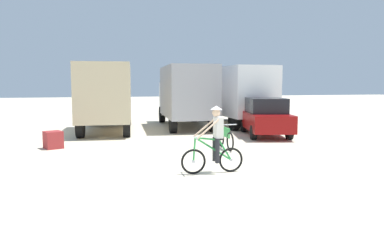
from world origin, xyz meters
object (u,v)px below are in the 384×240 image
object	(u,v)px
box_truck_grey_hauler	(185,94)
bicycle_spare	(225,138)
supply_crate	(53,140)
cyclist_orange_shirt	(215,142)
box_truck_avon_van	(236,93)
box_truck_tan_camper	(107,94)
sedan_parked	(265,117)

from	to	relation	value
box_truck_grey_hauler	bicycle_spare	size ratio (longest dim) A/B	3.99
supply_crate	cyclist_orange_shirt	bearing A→B (deg)	-48.10
box_truck_avon_van	bicycle_spare	distance (m)	8.00
box_truck_avon_van	bicycle_spare	xyz separation A→B (m)	(-3.30, -7.14, -1.48)
box_truck_grey_hauler	cyclist_orange_shirt	bearing A→B (deg)	-99.83
box_truck_avon_van	cyclist_orange_shirt	bearing A→B (deg)	-114.84
box_truck_tan_camper	sedan_parked	world-z (taller)	box_truck_tan_camper
box_truck_tan_camper	cyclist_orange_shirt	xyz separation A→B (m)	(2.48, -9.76, -1.03)
box_truck_grey_hauler	bicycle_spare	world-z (taller)	box_truck_grey_hauler
box_truck_grey_hauler	supply_crate	size ratio (longest dim) A/B	10.71
box_truck_tan_camper	supply_crate	xyz separation A→B (m)	(-2.13, -4.61, -1.55)
box_truck_tan_camper	box_truck_avon_van	size ratio (longest dim) A/B	1.03
box_truck_grey_hauler	supply_crate	world-z (taller)	box_truck_grey_hauler
box_truck_tan_camper	sedan_parked	size ratio (longest dim) A/B	1.55
sedan_parked	box_truck_grey_hauler	bearing A→B (deg)	123.49
sedan_parked	bicycle_spare	distance (m)	4.09
box_truck_tan_camper	box_truck_avon_van	distance (m)	7.42
sedan_parked	bicycle_spare	bearing A→B (deg)	-137.31
box_truck_avon_van	sedan_parked	distance (m)	4.50
cyclist_orange_shirt	box_truck_grey_hauler	bearing A→B (deg)	80.17
box_truck_grey_hauler	supply_crate	distance (m)	8.42
box_truck_grey_hauler	supply_crate	bearing A→B (deg)	-140.82
box_truck_tan_camper	box_truck_grey_hauler	distance (m)	4.33
cyclist_orange_shirt	sedan_parked	bearing A→B (deg)	53.50
box_truck_tan_camper	cyclist_orange_shirt	bearing A→B (deg)	-75.71
cyclist_orange_shirt	bicycle_spare	world-z (taller)	cyclist_orange_shirt
box_truck_grey_hauler	cyclist_orange_shirt	size ratio (longest dim) A/B	3.79
bicycle_spare	sedan_parked	bearing A→B (deg)	42.69
box_truck_grey_hauler	box_truck_avon_van	xyz separation A→B (m)	(3.09, 0.19, 0.00)
box_truck_tan_camper	cyclist_orange_shirt	distance (m)	10.12
box_truck_avon_van	sedan_parked	xyz separation A→B (m)	(-0.32, -4.38, -0.99)
box_truck_tan_camper	box_truck_grey_hauler	size ratio (longest dim) A/B	1.01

